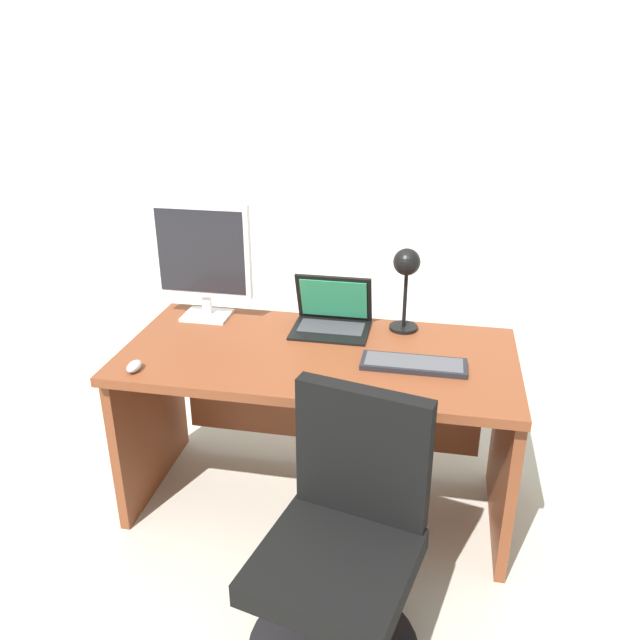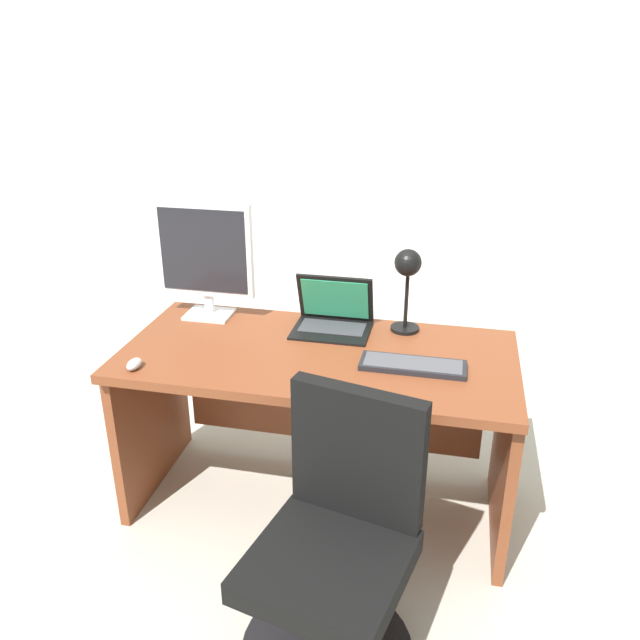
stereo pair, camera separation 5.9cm
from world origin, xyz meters
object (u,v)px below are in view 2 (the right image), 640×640
at_px(keyboard, 413,365).
at_px(mouse, 134,364).
at_px(laptop, 334,312).
at_px(office_chair, 336,561).
at_px(desk, 320,393).
at_px(monitor, 205,254).
at_px(desk_lamp, 407,273).

relative_size(keyboard, mouse, 4.76).
height_order(laptop, office_chair, laptop).
bearing_deg(desk, monitor, 159.88).
xyz_separation_m(laptop, desk_lamp, (0.30, 0.01, 0.19)).
bearing_deg(monitor, desk, -20.12).
distance_m(laptop, keyboard, 0.47).
bearing_deg(desk, mouse, -152.57).
distance_m(desk, mouse, 0.75).
bearing_deg(monitor, laptop, -0.30).
xyz_separation_m(keyboard, desk_lamp, (-0.06, 0.31, 0.25)).
xyz_separation_m(mouse, desk_lamp, (0.95, 0.54, 0.24)).
bearing_deg(office_chair, desk, 106.01).
relative_size(desk, mouse, 18.65).
relative_size(monitor, laptop, 1.58).
height_order(desk, mouse, mouse).
bearing_deg(keyboard, mouse, -167.30).
height_order(monitor, office_chair, monitor).
relative_size(monitor, office_chair, 0.57).
height_order(laptop, mouse, laptop).
bearing_deg(mouse, laptop, 39.15).
distance_m(laptop, desk_lamp, 0.36).
bearing_deg(monitor, keyboard, -18.20).
distance_m(keyboard, office_chair, 0.76).
distance_m(monitor, mouse, 0.60).
bearing_deg(laptop, desk, -93.89).
relative_size(laptop, keyboard, 0.82).
height_order(keyboard, office_chair, office_chair).
bearing_deg(office_chair, laptop, 101.92).
distance_m(mouse, office_chair, 1.02).
distance_m(desk_lamp, office_chair, 1.14).
relative_size(keyboard, desk_lamp, 1.08).
height_order(monitor, mouse, monitor).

